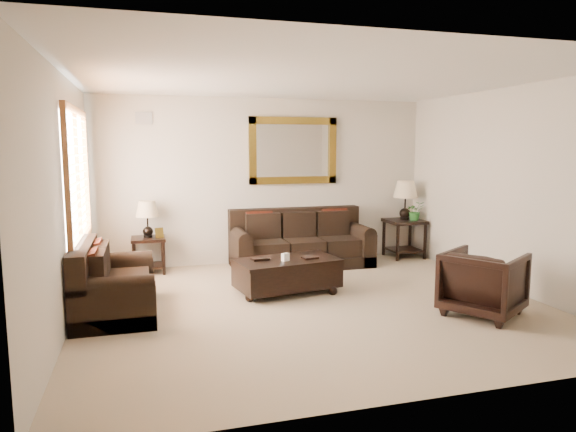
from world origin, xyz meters
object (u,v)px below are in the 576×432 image
object	(u,v)px
sofa	(300,245)
coffee_table	(287,272)
loveseat	(111,288)
end_table_right	(405,208)
end_table_left	(148,226)
armchair	(483,280)

from	to	relation	value
sofa	coffee_table	size ratio (longest dim) A/B	1.55
loveseat	end_table_right	world-z (taller)	end_table_right
end_table_left	coffee_table	world-z (taller)	end_table_left
sofa	end_table_right	world-z (taller)	end_table_right
loveseat	armchair	size ratio (longest dim) A/B	1.81
end_table_right	sofa	bearing A→B (deg)	-177.18
coffee_table	armchair	xyz separation A→B (m)	(1.91, -1.48, 0.13)
sofa	coffee_table	world-z (taller)	sofa
end_table_left	sofa	bearing A→B (deg)	-3.53
end_table_right	armchair	xyz separation A→B (m)	(-0.65, -3.05, -0.46)
sofa	end_table_left	world-z (taller)	end_table_left
loveseat	coffee_table	world-z (taller)	loveseat
end_table_right	coffee_table	world-z (taller)	end_table_right
sofa	loveseat	world-z (taller)	sofa
end_table_right	end_table_left	bearing A→B (deg)	179.31
sofa	coffee_table	distance (m)	1.61
sofa	loveseat	size ratio (longest dim) A/B	1.51
end_table_right	coffee_table	distance (m)	3.06
armchair	end_table_right	bearing A→B (deg)	-44.97
sofa	end_table_left	bearing A→B (deg)	176.47
coffee_table	loveseat	bearing A→B (deg)	177.40
end_table_left	armchair	distance (m)	4.80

